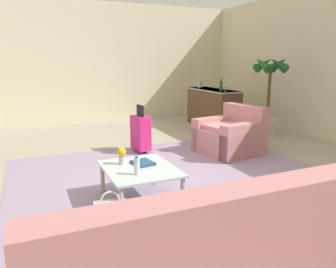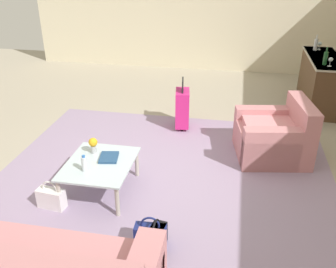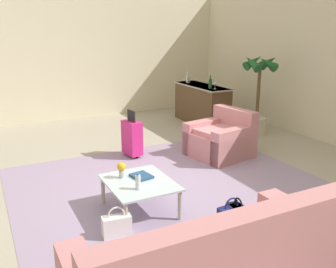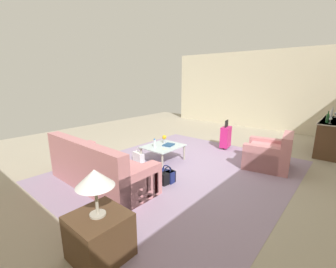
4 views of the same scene
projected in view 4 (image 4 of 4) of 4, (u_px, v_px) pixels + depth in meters
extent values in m
plane|color=#A89E89|center=(189.00, 161.00, 5.64)|extent=(12.00, 12.00, 0.00)
cube|color=beige|center=(262.00, 90.00, 9.01)|extent=(0.12, 8.00, 3.10)
cube|color=#9984A3|center=(181.00, 171.00, 5.07)|extent=(5.20, 4.40, 0.01)
cube|color=#C67F84|center=(102.00, 173.00, 4.41)|extent=(0.94, 2.32, 0.45)
cube|color=#C67F84|center=(84.00, 167.00, 4.08)|extent=(0.22, 2.32, 0.94)
cube|color=#C67F84|center=(75.00, 158.00, 5.04)|extent=(0.94, 0.24, 0.60)
cube|color=#C67F84|center=(138.00, 186.00, 3.74)|extent=(0.94, 0.24, 0.60)
cube|color=pink|center=(77.00, 150.00, 4.49)|extent=(0.12, 0.40, 0.40)
cube|color=pink|center=(108.00, 163.00, 3.83)|extent=(0.13, 0.40, 0.40)
cube|color=#C67F84|center=(267.00, 158.00, 5.25)|extent=(1.09, 1.10, 0.44)
cube|color=#C67F84|center=(286.00, 153.00, 5.02)|extent=(0.96, 0.36, 0.83)
cube|color=#C67F84|center=(265.00, 160.00, 4.92)|extent=(0.36, 0.98, 0.60)
cube|color=#C67F84|center=(269.00, 150.00, 5.54)|extent=(0.36, 0.98, 0.60)
cube|color=pink|center=(266.00, 147.00, 5.21)|extent=(0.81, 0.81, 0.08)
cube|color=silver|center=(163.00, 146.00, 5.56)|extent=(0.94, 0.79, 0.02)
cylinder|color=#ADA899|center=(184.00, 153.00, 5.70)|extent=(0.05, 0.05, 0.38)
cylinder|color=#ADA899|center=(162.00, 162.00, 5.08)|extent=(0.05, 0.05, 0.38)
cylinder|color=#ADA899|center=(164.00, 147.00, 6.14)|extent=(0.05, 0.05, 0.38)
cylinder|color=#ADA899|center=(141.00, 155.00, 5.51)|extent=(0.05, 0.05, 0.38)
cylinder|color=silver|center=(155.00, 143.00, 5.45)|extent=(0.06, 0.06, 0.18)
cylinder|color=#2D6BBC|center=(154.00, 139.00, 5.43)|extent=(0.04, 0.04, 0.02)
cube|color=navy|center=(169.00, 145.00, 5.59)|extent=(0.30, 0.26, 0.03)
cylinder|color=#B2B7BC|center=(164.00, 141.00, 5.80)|extent=(0.07, 0.07, 0.10)
sphere|color=gold|center=(164.00, 137.00, 5.78)|extent=(0.11, 0.11, 0.11)
cube|color=#513823|center=(100.00, 236.00, 2.58)|extent=(0.60, 0.60, 0.55)
cylinder|color=#ADA899|center=(98.00, 214.00, 2.51)|extent=(0.18, 0.18, 0.02)
cylinder|color=#ADA899|center=(97.00, 200.00, 2.46)|extent=(0.04, 0.04, 0.33)
cone|color=white|center=(95.00, 178.00, 2.40)|extent=(0.42, 0.42, 0.19)
cube|color=#513823|center=(331.00, 137.00, 6.19)|extent=(1.68, 0.55, 0.92)
cube|color=#ADA899|center=(334.00, 121.00, 6.09)|extent=(1.72, 0.59, 0.03)
cylinder|color=silver|center=(335.00, 117.00, 6.53)|extent=(0.07, 0.07, 0.01)
cylinder|color=silver|center=(335.00, 116.00, 6.52)|extent=(0.01, 0.01, 0.08)
sphere|color=silver|center=(336.00, 113.00, 6.50)|extent=(0.08, 0.08, 0.08)
cylinder|color=silver|center=(330.00, 123.00, 5.67)|extent=(0.07, 0.07, 0.01)
cylinder|color=silver|center=(330.00, 122.00, 5.66)|extent=(0.01, 0.01, 0.08)
sphere|color=silver|center=(331.00, 119.00, 5.64)|extent=(0.08, 0.08, 0.08)
cylinder|color=silver|center=(332.00, 114.00, 6.50)|extent=(0.07, 0.07, 0.22)
cylinder|color=silver|center=(333.00, 109.00, 6.47)|extent=(0.03, 0.03, 0.08)
cylinder|color=#194C23|center=(327.00, 118.00, 5.75)|extent=(0.07, 0.07, 0.22)
cylinder|color=#194C23|center=(329.00, 113.00, 5.71)|extent=(0.03, 0.03, 0.08)
cube|color=#D12375|center=(226.00, 137.00, 6.61)|extent=(0.43, 0.28, 0.60)
cube|color=black|center=(227.00, 124.00, 6.52)|extent=(0.24, 0.06, 0.20)
cylinder|color=black|center=(227.00, 146.00, 6.81)|extent=(0.03, 0.05, 0.05)
cylinder|color=black|center=(224.00, 149.00, 6.58)|extent=(0.03, 0.05, 0.05)
cube|color=navy|center=(167.00, 176.00, 4.52)|extent=(0.16, 0.33, 0.24)
torus|color=navy|center=(167.00, 170.00, 4.48)|extent=(0.03, 0.20, 0.20)
cube|color=white|center=(138.00, 157.00, 5.60)|extent=(0.18, 0.33, 0.24)
torus|color=white|center=(138.00, 152.00, 5.57)|extent=(0.04, 0.20, 0.20)
cube|color=black|center=(168.00, 178.00, 4.44)|extent=(0.34, 0.18, 0.24)
torus|color=black|center=(168.00, 171.00, 4.41)|extent=(0.20, 0.05, 0.20)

